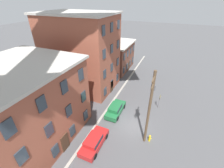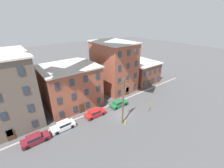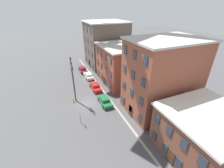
{
  "view_description": "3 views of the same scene",
  "coord_description": "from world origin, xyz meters",
  "px_view_note": "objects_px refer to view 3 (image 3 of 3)",
  "views": [
    {
      "loc": [
        -14.66,
        -3.32,
        15.24
      ],
      "look_at": [
        -1.71,
        2.21,
        7.03
      ],
      "focal_mm": 24.0,
      "sensor_mm": 36.0,
      "label": 1
    },
    {
      "loc": [
        -17.88,
        -19.68,
        19.18
      ],
      "look_at": [
        0.98,
        4.82,
        5.22
      ],
      "focal_mm": 24.0,
      "sensor_mm": 36.0,
      "label": 2
    },
    {
      "loc": [
        25.19,
        -5.58,
        17.79
      ],
      "look_at": [
        -0.1,
        5.41,
        3.21
      ],
      "focal_mm": 24.0,
      "sensor_mm": 36.0,
      "label": 3
    }
  ],
  "objects_px": {
    "car_white": "(88,75)",
    "fire_hydrant": "(73,100)",
    "caution_sign": "(80,116)",
    "car_green": "(105,101)",
    "car_red": "(95,86)",
    "utility_pole": "(73,78)",
    "car_maroon": "(83,69)"
  },
  "relations": [
    {
      "from": "car_maroon",
      "to": "caution_sign",
      "type": "bearing_deg",
      "value": -14.63
    },
    {
      "from": "car_green",
      "to": "car_white",
      "type": "bearing_deg",
      "value": 178.7
    },
    {
      "from": "car_red",
      "to": "car_green",
      "type": "bearing_deg",
      "value": -0.95
    },
    {
      "from": "fire_hydrant",
      "to": "caution_sign",
      "type": "bearing_deg",
      "value": -0.42
    },
    {
      "from": "caution_sign",
      "to": "fire_hydrant",
      "type": "distance_m",
      "value": 7.03
    },
    {
      "from": "caution_sign",
      "to": "fire_hydrant",
      "type": "xyz_separation_m",
      "value": [
        -6.94,
        0.05,
        -1.15
      ]
    },
    {
      "from": "car_maroon",
      "to": "fire_hydrant",
      "type": "xyz_separation_m",
      "value": [
        14.97,
        -5.67,
        -0.27
      ]
    },
    {
      "from": "fire_hydrant",
      "to": "car_maroon",
      "type": "bearing_deg",
      "value": 159.26
    },
    {
      "from": "caution_sign",
      "to": "utility_pole",
      "type": "bearing_deg",
      "value": 175.09
    },
    {
      "from": "car_red",
      "to": "car_green",
      "type": "distance_m",
      "value": 6.39
    },
    {
      "from": "car_maroon",
      "to": "caution_sign",
      "type": "distance_m",
      "value": 22.66
    },
    {
      "from": "caution_sign",
      "to": "utility_pole",
      "type": "distance_m",
      "value": 8.03
    },
    {
      "from": "car_maroon",
      "to": "car_white",
      "type": "bearing_deg",
      "value": 4.23
    },
    {
      "from": "caution_sign",
      "to": "utility_pole",
      "type": "xyz_separation_m",
      "value": [
        -7.11,
        0.61,
        3.68
      ]
    },
    {
      "from": "car_green",
      "to": "caution_sign",
      "type": "bearing_deg",
      "value": -56.61
    },
    {
      "from": "caution_sign",
      "to": "fire_hydrant",
      "type": "relative_size",
      "value": 2.58
    },
    {
      "from": "car_maroon",
      "to": "car_green",
      "type": "bearing_deg",
      "value": 0.21
    },
    {
      "from": "car_white",
      "to": "car_green",
      "type": "distance_m",
      "value": 13.14
    },
    {
      "from": "car_green",
      "to": "caution_sign",
      "type": "relative_size",
      "value": 1.77
    },
    {
      "from": "car_red",
      "to": "car_green",
      "type": "height_order",
      "value": "same"
    },
    {
      "from": "car_maroon",
      "to": "utility_pole",
      "type": "xyz_separation_m",
      "value": [
        14.79,
        -5.11,
        4.57
      ]
    },
    {
      "from": "car_white",
      "to": "car_red",
      "type": "distance_m",
      "value": 6.76
    },
    {
      "from": "car_maroon",
      "to": "car_red",
      "type": "bearing_deg",
      "value": 0.84
    },
    {
      "from": "car_maroon",
      "to": "caution_sign",
      "type": "relative_size",
      "value": 1.77
    },
    {
      "from": "car_green",
      "to": "caution_sign",
      "type": "height_order",
      "value": "caution_sign"
    },
    {
      "from": "car_white",
      "to": "fire_hydrant",
      "type": "height_order",
      "value": "car_white"
    },
    {
      "from": "car_red",
      "to": "caution_sign",
      "type": "distance_m",
      "value": 11.81
    },
    {
      "from": "car_white",
      "to": "car_red",
      "type": "xyz_separation_m",
      "value": [
        6.75,
        -0.19,
        0.0
      ]
    },
    {
      "from": "caution_sign",
      "to": "car_red",
      "type": "bearing_deg",
      "value": 149.99
    },
    {
      "from": "car_green",
      "to": "fire_hydrant",
      "type": "distance_m",
      "value": 6.53
    },
    {
      "from": "car_maroon",
      "to": "fire_hydrant",
      "type": "distance_m",
      "value": 16.01
    },
    {
      "from": "car_maroon",
      "to": "car_green",
      "type": "xyz_separation_m",
      "value": [
        18.09,
        0.07,
        0.0
      ]
    }
  ]
}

